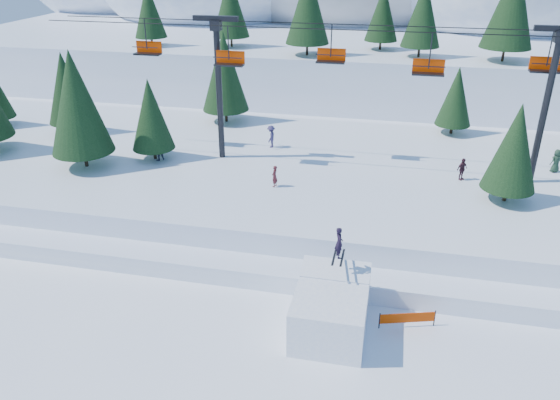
% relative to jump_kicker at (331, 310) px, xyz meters
% --- Properties ---
extents(ground, '(160.00, 160.00, 0.00)m').
position_rel_jump_kicker_xyz_m(ground, '(-1.41, -2.43, -1.27)').
color(ground, white).
rests_on(ground, ground).
extents(mid_shelf, '(70.00, 22.00, 2.50)m').
position_rel_jump_kicker_xyz_m(mid_shelf, '(-1.41, 15.57, -0.02)').
color(mid_shelf, white).
rests_on(mid_shelf, ground).
extents(berm, '(70.00, 6.00, 1.10)m').
position_rel_jump_kicker_xyz_m(berm, '(-1.41, 5.57, -0.72)').
color(berm, white).
rests_on(berm, ground).
extents(jump_kicker, '(3.45, 4.71, 5.05)m').
position_rel_jump_kicker_xyz_m(jump_kicker, '(0.00, 0.00, 0.00)').
color(jump_kicker, white).
rests_on(jump_kicker, ground).
extents(chairlift, '(46.00, 3.21, 10.28)m').
position_rel_jump_kicker_xyz_m(chairlift, '(0.67, 15.61, 8.05)').
color(chairlift, black).
rests_on(chairlift, mid_shelf).
extents(conifer_stand, '(63.54, 17.68, 9.05)m').
position_rel_jump_kicker_xyz_m(conifer_stand, '(-0.64, 16.22, 5.57)').
color(conifer_stand, black).
rests_on(conifer_stand, mid_shelf).
extents(distant_skiers, '(29.45, 8.26, 1.78)m').
position_rel_jump_kicker_xyz_m(distant_skiers, '(-2.67, 16.20, 2.07)').
color(distant_skiers, '#1F3727').
rests_on(distant_skiers, mid_shelf).
extents(banner_near, '(2.74, 0.87, 0.90)m').
position_rel_jump_kicker_xyz_m(banner_near, '(3.70, 1.17, -0.73)').
color(banner_near, black).
rests_on(banner_near, ground).
extents(banner_far, '(2.79, 0.68, 0.90)m').
position_rel_jump_kicker_xyz_m(banner_far, '(7.04, 4.41, -0.73)').
color(banner_far, black).
rests_on(banner_far, ground).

